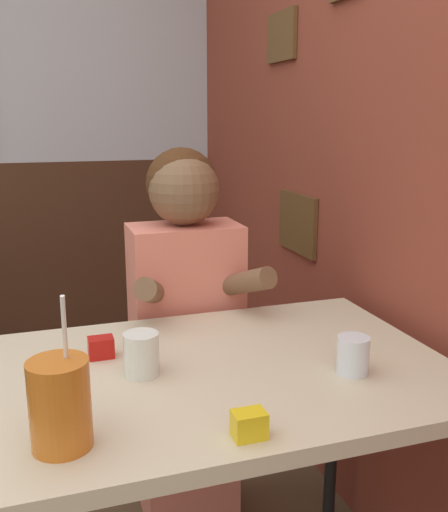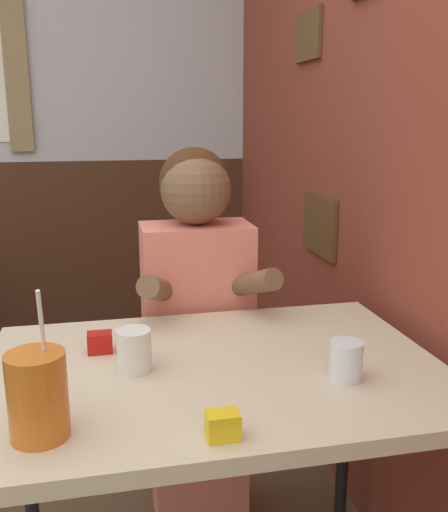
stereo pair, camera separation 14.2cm
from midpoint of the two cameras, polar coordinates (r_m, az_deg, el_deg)
name	(u,v)px [view 2 (the right image)]	position (r m, az deg, el deg)	size (l,w,h in m)	color
brick_wall_right	(327,113)	(2.26, 12.11, 13.78)	(0.08, 4.38, 2.70)	brown
back_wall	(3,113)	(3.31, -20.04, 13.27)	(5.59, 0.09, 2.70)	silver
main_table	(216,395)	(1.38, 2.27, -13.79)	(1.05, 0.73, 0.78)	beige
person_seated	(197,330)	(1.84, -0.47, -7.46)	(0.42, 0.41, 1.25)	#EA7F6B
cocktail_pitcher	(38,395)	(1.07, -14.48, -13.43)	(0.11, 0.11, 0.28)	#C6661E
glass_near_pitcher	(346,360)	(1.31, 15.23, -10.10)	(0.07, 0.07, 0.09)	silver
glass_center	(134,350)	(1.31, -5.90, -9.44)	(0.08, 0.08, 0.10)	silver
condiment_ketchup	(100,342)	(1.43, -9.53, -8.58)	(0.06, 0.04, 0.05)	#B7140F
condiment_mustard	(223,426)	(1.06, 3.91, -16.71)	(0.06, 0.04, 0.05)	yellow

